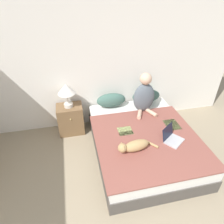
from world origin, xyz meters
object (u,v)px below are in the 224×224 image
at_px(table_lamp, 66,90).
at_px(person_sitting, 144,96).
at_px(nightstand, 71,119).
at_px(bed, 142,142).
at_px(pillow_near, 111,100).
at_px(cat_tabby, 134,146).
at_px(pillow_far, 146,96).
at_px(laptop_open, 172,138).

bearing_deg(table_lamp, person_sitting, -10.50).
xyz_separation_m(nightstand, table_lamp, (-0.00, -0.00, 0.61)).
height_order(bed, nightstand, nightstand).
height_order(pillow_near, nightstand, pillow_near).
relative_size(cat_tabby, table_lamp, 1.37).
distance_m(pillow_near, pillow_far, 0.70).
bearing_deg(pillow_far, person_sitting, -119.59).
distance_m(cat_tabby, nightstand, 1.48).
xyz_separation_m(laptop_open, table_lamp, (-1.48, 1.11, 0.40)).
xyz_separation_m(cat_tabby, laptop_open, (0.63, 0.08, -0.04)).
bearing_deg(cat_tabby, pillow_far, -126.14).
bearing_deg(laptop_open, table_lamp, 107.37).
bearing_deg(person_sitting, table_lamp, 169.50).
bearing_deg(person_sitting, cat_tabby, -116.74).
distance_m(bed, pillow_near, 0.99).
bearing_deg(pillow_far, table_lamp, -178.65).
xyz_separation_m(cat_tabby, table_lamp, (-0.85, 1.19, 0.37)).
bearing_deg(nightstand, pillow_near, 2.52).
relative_size(pillow_near, person_sitting, 0.74).
bearing_deg(laptop_open, pillow_far, 53.75).
height_order(nightstand, table_lamp, table_lamp).
relative_size(pillow_near, table_lamp, 1.23).
height_order(bed, cat_tabby, cat_tabby).
bearing_deg(cat_tabby, table_lamp, -63.07).
relative_size(pillow_near, cat_tabby, 0.89).
xyz_separation_m(pillow_near, laptop_open, (0.69, -1.14, -0.08)).
bearing_deg(person_sitting, bed, -108.20).
bearing_deg(table_lamp, bed, -35.70).
relative_size(cat_tabby, nightstand, 1.09).
xyz_separation_m(pillow_near, table_lamp, (-0.79, -0.03, 0.32)).
relative_size(laptop_open, table_lamp, 0.85).
bearing_deg(pillow_near, person_sitting, -27.65).
height_order(person_sitting, nightstand, person_sitting).
height_order(bed, table_lamp, table_lamp).
bearing_deg(nightstand, table_lamp, -175.48).
distance_m(person_sitting, laptop_open, 0.92).
relative_size(bed, laptop_open, 5.24).
relative_size(pillow_far, person_sitting, 0.74).
height_order(pillow_near, pillow_far, same).
distance_m(pillow_far, table_lamp, 1.52).
relative_size(person_sitting, laptop_open, 1.96).
height_order(pillow_near, cat_tabby, pillow_near).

